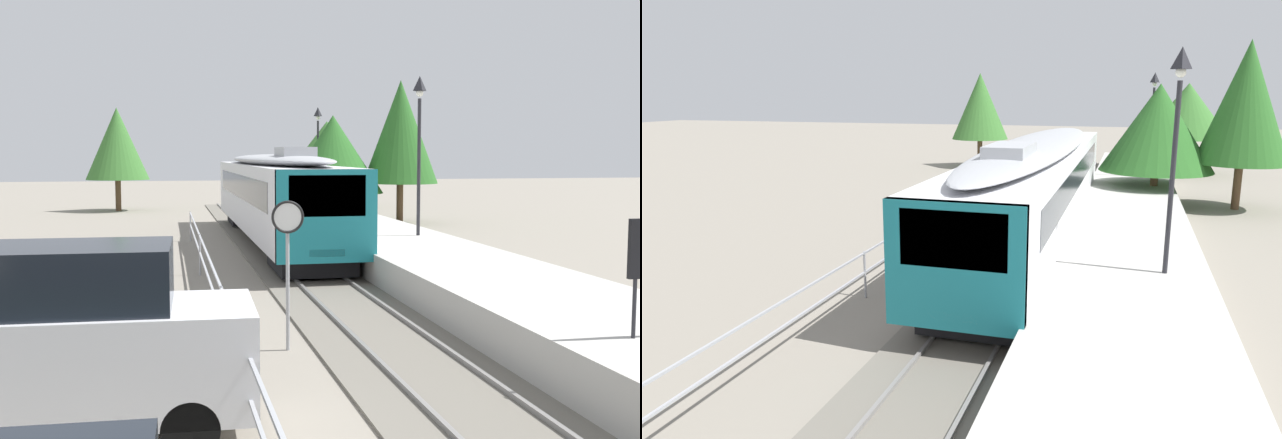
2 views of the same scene
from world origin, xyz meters
The scene contains 10 objects.
ground_plane centered at (-3.00, 22.00, 0.00)m, with size 160.00×160.00×0.00m, color gray.
track_rails centered at (0.00, 22.00, 0.03)m, with size 3.20×60.00×0.14m.
commuter_train centered at (0.00, 28.32, 2.15)m, with size 2.82×20.69×3.74m.
station_platform centered at (3.25, 22.00, 0.45)m, with size 3.90×60.00×0.90m, color #B7B5AD.
platform_lamp_mid_platform centered at (4.09, 22.45, 4.62)m, with size 0.34×0.34×5.35m.
platform_lamp_far_end centered at (4.09, 39.56, 4.62)m, with size 0.34×0.34×5.35m.
tree_behind_carpark centered at (-7.30, 47.96, 4.30)m, with size 4.00×4.00×6.61m.
tree_behind_station_far centered at (7.87, 36.33, 4.80)m, with size 3.97×3.97×7.52m.
tree_distant_left centered at (4.28, 36.57, 3.63)m, with size 5.27×5.27×5.66m.
tree_distant_centre centered at (6.52, 48.50, 4.09)m, with size 5.51×5.51×5.87m.
Camera 2 is at (3.09, 8.27, 5.21)m, focal length 31.85 mm.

